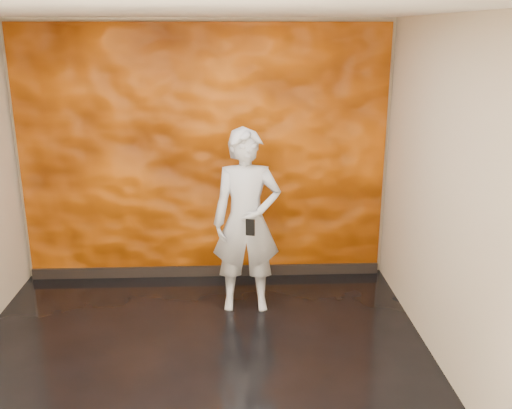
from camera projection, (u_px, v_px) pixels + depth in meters
name	position (u px, v px, depth m)	size (l,w,h in m)	color
room	(192.00, 209.00, 4.23)	(4.02, 4.02, 2.81)	black
feature_wall	(204.00, 156.00, 6.11)	(3.90, 0.06, 2.75)	#D45B06
baseboard	(207.00, 271.00, 6.46)	(3.90, 0.04, 0.12)	black
man	(247.00, 221.00, 5.50)	(0.66, 0.43, 1.81)	#959AA3
phone	(250.00, 227.00, 5.20)	(0.08, 0.02, 0.16)	black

